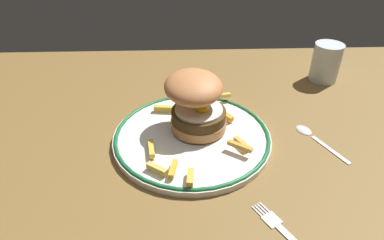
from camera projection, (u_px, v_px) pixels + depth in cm
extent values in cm
cube|color=brown|center=(219.00, 161.00, 62.16)|extent=(122.68, 96.26, 4.00)
cylinder|color=white|center=(192.00, 137.00, 63.83)|extent=(29.76, 29.76, 1.20)
torus|color=#196033|center=(192.00, 135.00, 63.49)|extent=(29.36, 29.36, 0.80)
cylinder|color=#BA7842|center=(199.00, 123.00, 64.38)|extent=(10.59, 10.59, 1.80)
cylinder|color=#453015|center=(199.00, 115.00, 63.32)|extent=(10.33, 10.33, 1.98)
cylinder|color=white|center=(199.00, 110.00, 62.62)|extent=(8.96, 8.96, 0.50)
ellipsoid|color=yellow|center=(202.00, 108.00, 61.81)|extent=(2.60, 2.60, 1.40)
ellipsoid|color=#BB7342|center=(194.00, 87.00, 61.14)|extent=(13.11, 13.46, 5.80)
cube|color=gold|center=(151.00, 148.00, 58.76)|extent=(1.51, 4.43, 0.92)
cube|color=gold|center=(190.00, 177.00, 52.79)|extent=(1.32, 3.53, 0.99)
cube|color=gold|center=(173.00, 169.00, 54.49)|extent=(1.57, 4.05, 0.86)
cube|color=gold|center=(221.00, 95.00, 72.58)|extent=(4.07, 1.19, 0.79)
cube|color=gold|center=(240.00, 146.00, 58.18)|extent=(4.23, 3.26, 0.77)
cube|color=gold|center=(157.00, 169.00, 54.46)|extent=(3.66, 2.94, 0.95)
cube|color=gold|center=(227.00, 116.00, 67.12)|extent=(2.56, 3.16, 0.98)
cube|color=gold|center=(242.00, 144.00, 59.90)|extent=(2.61, 3.79, 0.87)
cube|color=gold|center=(164.00, 108.00, 69.60)|extent=(4.43, 1.44, 0.97)
cylinder|color=silver|center=(326.00, 62.00, 82.23)|extent=(6.87, 6.87, 9.31)
cylinder|color=silver|center=(324.00, 70.00, 83.34)|extent=(6.32, 6.32, 5.37)
cube|color=silver|center=(272.00, 219.00, 48.37)|extent=(3.11, 3.18, 0.32)
cube|color=silver|center=(258.00, 211.00, 49.57)|extent=(1.44, 2.20, 0.28)
cube|color=silver|center=(260.00, 210.00, 49.80)|extent=(1.44, 2.20, 0.28)
cube|color=silver|center=(263.00, 209.00, 50.02)|extent=(1.44, 2.20, 0.28)
cube|color=silver|center=(265.00, 207.00, 50.24)|extent=(1.44, 2.20, 0.28)
cube|color=silver|center=(331.00, 150.00, 61.45)|extent=(4.58, 8.47, 0.32)
ellipsoid|color=silver|center=(304.00, 129.00, 66.47)|extent=(3.89, 4.37, 0.90)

